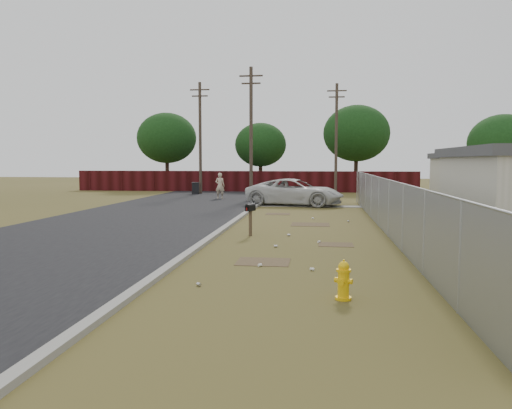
# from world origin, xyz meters

# --- Properties ---
(ground) EXTENTS (120.00, 120.00, 0.00)m
(ground) POSITION_xyz_m (0.00, 0.00, 0.00)
(ground) COLOR brown
(ground) RESTS_ON ground
(street) EXTENTS (15.10, 60.00, 0.12)m
(street) POSITION_xyz_m (-6.76, 8.05, 0.02)
(street) COLOR black
(street) RESTS_ON ground
(chainlink_fence) EXTENTS (0.10, 27.06, 2.02)m
(chainlink_fence) POSITION_xyz_m (3.12, 1.03, 0.80)
(chainlink_fence) COLOR #909498
(chainlink_fence) RESTS_ON ground
(privacy_fence) EXTENTS (30.00, 0.12, 1.80)m
(privacy_fence) POSITION_xyz_m (-6.00, 25.00, 0.90)
(privacy_fence) COLOR #430E11
(privacy_fence) RESTS_ON ground
(utility_poles) EXTENTS (12.60, 8.24, 9.00)m
(utility_poles) POSITION_xyz_m (-3.67, 20.67, 4.69)
(utility_poles) COLOR #45382E
(utility_poles) RESTS_ON ground
(horizon_trees) EXTENTS (33.32, 31.94, 7.78)m
(horizon_trees) POSITION_xyz_m (0.84, 23.56, 4.63)
(horizon_trees) COLOR #332017
(horizon_trees) RESTS_ON ground
(fire_hydrant) EXTENTS (0.41, 0.41, 0.79)m
(fire_hydrant) POSITION_xyz_m (1.14, -8.37, 0.37)
(fire_hydrant) COLOR yellow
(fire_hydrant) RESTS_ON ground
(mailbox) EXTENTS (0.34, 0.49, 1.16)m
(mailbox) POSITION_xyz_m (-1.77, -0.47, 0.91)
(mailbox) COLOR brown
(mailbox) RESTS_ON ground
(pickup_truck) EXTENTS (6.18, 3.72, 1.61)m
(pickup_truck) POSITION_xyz_m (-0.79, 12.02, 0.80)
(pickup_truck) COLOR silver
(pickup_truck) RESTS_ON ground
(pedestrian) EXTENTS (0.70, 0.49, 1.85)m
(pedestrian) POSITION_xyz_m (-6.30, 16.58, 0.93)
(pedestrian) COLOR #C5B190
(pedestrian) RESTS_ON ground
(trash_bin) EXTENTS (0.74, 0.73, 0.95)m
(trash_bin) POSITION_xyz_m (-9.23, 21.20, 0.49)
(trash_bin) COLOR black
(trash_bin) RESTS_ON ground
(scattered_litter) EXTENTS (3.93, 12.83, 0.07)m
(scattered_litter) POSITION_xyz_m (-0.03, -1.86, 0.04)
(scattered_litter) COLOR white
(scattered_litter) RESTS_ON ground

